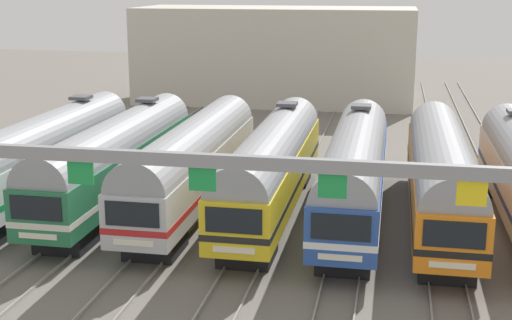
% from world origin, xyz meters
% --- Properties ---
extents(ground_plane, '(160.00, 160.00, 0.00)m').
position_xyz_m(ground_plane, '(0.00, 0.00, 0.00)').
color(ground_plane, slate).
extents(track_bed, '(26.60, 70.00, 0.15)m').
position_xyz_m(track_bed, '(0.00, 17.00, 0.07)').
color(track_bed, gray).
rests_on(track_bed, ground).
extents(commuter_train_white, '(2.88, 18.06, 5.05)m').
position_xyz_m(commuter_train_white, '(-12.55, -0.00, 2.69)').
color(commuter_train_white, white).
rests_on(commuter_train_white, ground).
extents(commuter_train_green, '(2.88, 18.06, 5.05)m').
position_xyz_m(commuter_train_green, '(-8.36, -0.00, 2.69)').
color(commuter_train_green, '#236B42').
rests_on(commuter_train_green, ground).
extents(commuter_train_stainless, '(2.88, 18.06, 4.77)m').
position_xyz_m(commuter_train_stainless, '(-4.18, -0.01, 2.69)').
color(commuter_train_stainless, '#B2B5BA').
rests_on(commuter_train_stainless, ground).
extents(commuter_train_yellow, '(2.88, 18.06, 5.05)m').
position_xyz_m(commuter_train_yellow, '(0.00, -0.00, 2.69)').
color(commuter_train_yellow, gold).
rests_on(commuter_train_yellow, ground).
extents(commuter_train_blue, '(2.88, 18.06, 5.05)m').
position_xyz_m(commuter_train_blue, '(4.18, -0.00, 2.69)').
color(commuter_train_blue, '#284C9E').
rests_on(commuter_train_blue, ground).
extents(commuter_train_orange, '(2.88, 18.06, 4.77)m').
position_xyz_m(commuter_train_orange, '(8.36, -0.01, 2.69)').
color(commuter_train_orange, orange).
rests_on(commuter_train_orange, ground).
extents(catenary_gantry, '(30.33, 0.44, 6.97)m').
position_xyz_m(catenary_gantry, '(0.00, -13.50, 5.44)').
color(catenary_gantry, gray).
rests_on(catenary_gantry, ground).
extents(maintenance_building, '(26.74, 10.00, 9.20)m').
position_xyz_m(maintenance_building, '(-5.66, 35.13, 4.60)').
color(maintenance_building, beige).
rests_on(maintenance_building, ground).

